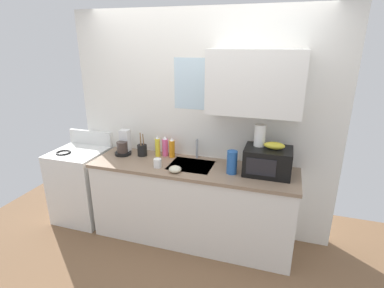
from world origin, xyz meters
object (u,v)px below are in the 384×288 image
object	(u,v)px
paper_towel_roll	(260,135)
cereal_canister	(232,162)
dish_soap_bottle_orange	(172,148)
banana_bunch	(274,146)
small_bowl	(175,169)
dish_soap_bottle_pink	(165,146)
utensil_crock	(142,150)
microwave	(268,161)
coffee_maker	(124,145)
mug_white	(158,163)
dish_soap_bottle_yellow	(158,146)
stove_range	(82,184)

from	to	relation	value
paper_towel_roll	cereal_canister	size ratio (longest dim) A/B	0.92
dish_soap_bottle_orange	cereal_canister	size ratio (longest dim) A/B	0.98
banana_bunch	small_bowl	distance (m)	1.01
banana_bunch	dish_soap_bottle_pink	size ratio (longest dim) A/B	0.85
dish_soap_bottle_orange	small_bowl	xyz separation A→B (m)	(0.18, -0.38, -0.08)
dish_soap_bottle_pink	utensil_crock	bearing A→B (deg)	-162.10
microwave	banana_bunch	distance (m)	0.18
small_bowl	coffee_maker	bearing A→B (deg)	157.87
cereal_canister	mug_white	bearing A→B (deg)	-173.36
dish_soap_bottle_yellow	microwave	bearing A→B (deg)	-5.13
dish_soap_bottle_pink	stove_range	bearing A→B (deg)	-169.43
microwave	small_bowl	xyz separation A→B (m)	(-0.89, -0.25, -0.10)
mug_white	small_bowl	bearing A→B (deg)	-15.26
dish_soap_bottle_yellow	coffee_maker	bearing A→B (deg)	-172.80
paper_towel_roll	mug_white	xyz separation A→B (m)	(-1.01, -0.24, -0.33)
paper_towel_roll	coffee_maker	xyz separation A→B (m)	(-1.55, 0.01, -0.28)
microwave	mug_white	xyz separation A→B (m)	(-1.11, -0.19, -0.09)
banana_bunch	cereal_canister	size ratio (longest dim) A/B	0.84
paper_towel_roll	dish_soap_bottle_pink	xyz separation A→B (m)	(-1.07, 0.10, -0.27)
coffee_maker	small_bowl	world-z (taller)	coffee_maker
microwave	dish_soap_bottle_orange	size ratio (longest dim) A/B	1.97
utensil_crock	microwave	bearing A→B (deg)	-2.88
coffee_maker	mug_white	world-z (taller)	coffee_maker
cereal_canister	mug_white	world-z (taller)	cereal_canister
utensil_crock	small_bowl	bearing A→B (deg)	-31.20
banana_bunch	cereal_canister	xyz separation A→B (m)	(-0.39, -0.10, -0.19)
dish_soap_bottle_yellow	mug_white	world-z (taller)	dish_soap_bottle_yellow
banana_bunch	microwave	bearing A→B (deg)	-178.23
paper_towel_roll	coffee_maker	size ratio (longest dim) A/B	0.79
banana_bunch	utensil_crock	world-z (taller)	banana_bunch
microwave	coffee_maker	size ratio (longest dim) A/B	1.64
microwave	paper_towel_roll	bearing A→B (deg)	152.62
dish_soap_bottle_yellow	small_bowl	distance (m)	0.51
stove_range	coffee_maker	bearing A→B (deg)	10.24
stove_range	dish_soap_bottle_yellow	distance (m)	1.15
cereal_canister	utensil_crock	xyz separation A→B (m)	(-1.08, 0.17, -0.05)
coffee_maker	dish_soap_bottle_yellow	world-z (taller)	coffee_maker
microwave	utensil_crock	bearing A→B (deg)	177.12
microwave	dish_soap_bottle_pink	size ratio (longest dim) A/B	1.95
microwave	utensil_crock	distance (m)	1.42
microwave	dish_soap_bottle_orange	distance (m)	1.08
banana_bunch	dish_soap_bottle_pink	bearing A→B (deg)	172.86
stove_range	dish_soap_bottle_yellow	bearing A→B (deg)	8.99
dish_soap_bottle_pink	small_bowl	xyz separation A→B (m)	(0.27, -0.40, -0.08)
banana_bunch	mug_white	distance (m)	1.21
paper_towel_roll	mug_white	world-z (taller)	paper_towel_roll
paper_towel_roll	cereal_canister	world-z (taller)	paper_towel_roll
coffee_maker	utensil_crock	bearing A→B (deg)	2.86
dish_soap_bottle_orange	paper_towel_roll	bearing A→B (deg)	-4.82
coffee_maker	dish_soap_bottle_yellow	distance (m)	0.41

